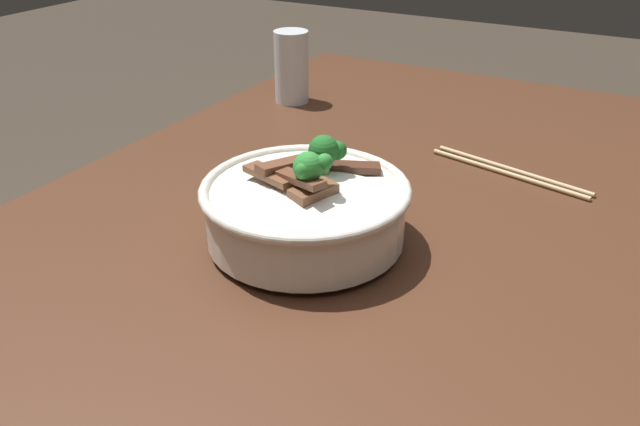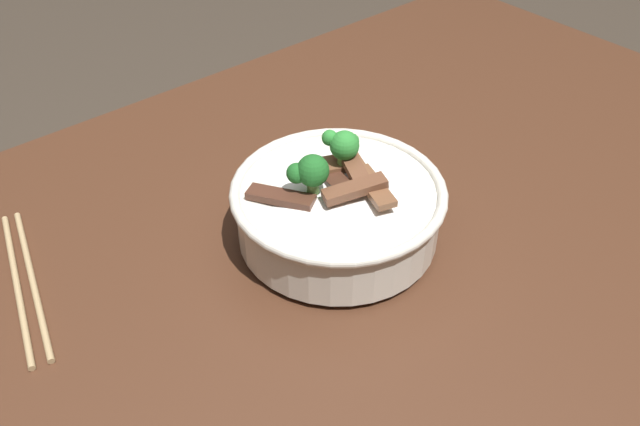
{
  "view_description": "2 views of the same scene",
  "coord_description": "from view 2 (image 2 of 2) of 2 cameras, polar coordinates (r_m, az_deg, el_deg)",
  "views": [
    {
      "loc": [
        0.58,
        0.3,
        1.19
      ],
      "look_at": [
        0.01,
        -0.01,
        0.84
      ],
      "focal_mm": 36.08,
      "sensor_mm": 36.0,
      "label": 1
    },
    {
      "loc": [
        -0.34,
        -0.43,
        1.31
      ],
      "look_at": [
        0.01,
        -0.01,
        0.85
      ],
      "focal_mm": 36.35,
      "sensor_mm": 36.0,
      "label": 2
    }
  ],
  "objects": [
    {
      "name": "dining_table",
      "position": [
        0.84,
        -0.97,
        -9.37
      ],
      "size": [
        1.47,
        0.81,
        0.8
      ],
      "color": "#472819",
      "rests_on": "ground"
    },
    {
      "name": "rice_bowl",
      "position": [
        0.71,
        1.57,
        0.69
      ],
      "size": [
        0.24,
        0.24,
        0.13
      ],
      "color": "silver",
      "rests_on": "dining_table"
    },
    {
      "name": "chopsticks_pair",
      "position": [
        0.76,
        -24.57,
        -5.56
      ],
      "size": [
        0.08,
        0.24,
        0.01
      ],
      "color": "tan",
      "rests_on": "dining_table"
    }
  ]
}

